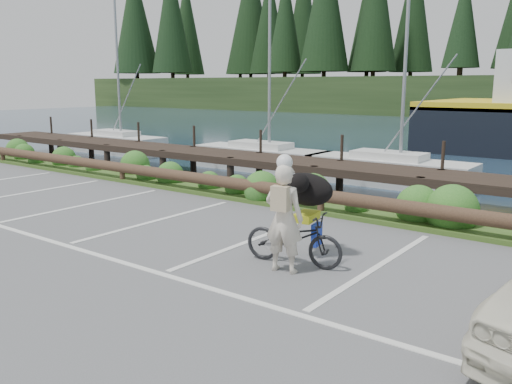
% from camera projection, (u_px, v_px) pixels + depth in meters
% --- Properties ---
extents(ground, '(72.00, 72.00, 0.00)m').
position_uv_depth(ground, '(179.00, 267.00, 8.90)').
color(ground, '#535456').
extents(vegetation_strip, '(34.00, 1.60, 0.10)m').
position_uv_depth(vegetation_strip, '(335.00, 207.00, 13.04)').
color(vegetation_strip, '#3D5B21').
rests_on(vegetation_strip, ground).
extents(log_rail, '(32.00, 0.30, 0.60)m').
position_uv_depth(log_rail, '(321.00, 215.00, 12.51)').
color(log_rail, '#443021').
rests_on(log_rail, ground).
extents(bicycle, '(1.78, 0.88, 0.90)m').
position_uv_depth(bicycle, '(294.00, 238.00, 8.98)').
color(bicycle, black).
rests_on(bicycle, ground).
extents(cyclist, '(0.70, 0.52, 1.75)m').
position_uv_depth(cyclist, '(284.00, 218.00, 8.55)').
color(cyclist, beige).
rests_on(cyclist, ground).
extents(dog, '(0.64, 1.05, 0.57)m').
position_uv_depth(dog, '(307.00, 189.00, 9.31)').
color(dog, black).
rests_on(dog, bicycle).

